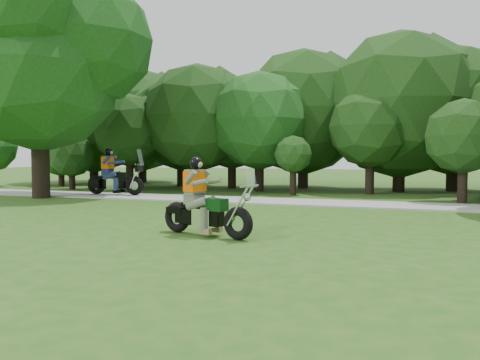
# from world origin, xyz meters

# --- Properties ---
(ground) EXTENTS (100.00, 100.00, 0.00)m
(ground) POSITION_xyz_m (0.00, 0.00, 0.00)
(ground) COLOR #245317
(ground) RESTS_ON ground
(walkway) EXTENTS (60.00, 2.20, 0.06)m
(walkway) POSITION_xyz_m (0.00, 8.00, 0.03)
(walkway) COLOR gray
(walkway) RESTS_ON ground
(tree_line) EXTENTS (39.87, 12.09, 7.52)m
(tree_line) POSITION_xyz_m (0.28, 14.86, 3.65)
(tree_line) COLOR black
(tree_line) RESTS_ON ground
(big_tree_west) EXTENTS (8.64, 6.56, 9.96)m
(big_tree_west) POSITION_xyz_m (-10.54, 6.85, 5.76)
(big_tree_west) COLOR black
(big_tree_west) RESTS_ON ground
(chopper_motorcycle) EXTENTS (2.29, 1.00, 1.66)m
(chopper_motorcycle) POSITION_xyz_m (-0.85, 0.66, 0.61)
(chopper_motorcycle) COLOR black
(chopper_motorcycle) RESTS_ON ground
(touring_motorcycle) EXTENTS (2.54, 0.87, 1.94)m
(touring_motorcycle) POSITION_xyz_m (-8.33, 8.13, 0.76)
(touring_motorcycle) COLOR black
(touring_motorcycle) RESTS_ON walkway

